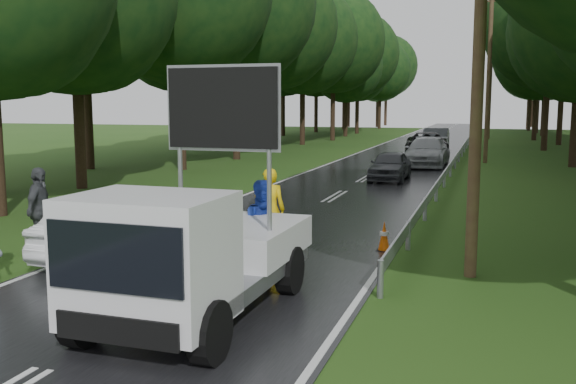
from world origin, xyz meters
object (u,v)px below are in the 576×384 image
at_px(queue_car_third, 427,145).
at_px(queue_car_fourth, 435,140).
at_px(work_truck, 191,254).
at_px(barrier, 185,225).
at_px(police_sedan, 112,229).
at_px(officer, 270,210).
at_px(queue_car_first, 390,166).
at_px(queue_car_second, 427,152).
at_px(civilian, 265,230).

height_order(queue_car_third, queue_car_fourth, queue_car_fourth).
relative_size(work_truck, barrier, 1.79).
relative_size(police_sedan, queue_car_third, 0.71).
bearing_deg(officer, barrier, 45.84).
bearing_deg(police_sedan, queue_car_first, -99.70).
height_order(barrier, officer, officer).
distance_m(barrier, queue_car_third, 29.93).
xyz_separation_m(police_sedan, queue_car_second, (4.68, 23.70, 0.12)).
relative_size(officer, queue_car_first, 0.50).
relative_size(queue_car_first, queue_car_third, 0.69).
xyz_separation_m(officer, queue_car_third, (0.98, 27.90, -0.19)).
bearing_deg(queue_car_fourth, queue_car_first, -91.92).
relative_size(barrier, queue_car_fourth, 0.58).
height_order(work_truck, queue_car_second, work_truck).
height_order(police_sedan, work_truck, work_truck).
relative_size(police_sedan, officer, 2.07).
xyz_separation_m(police_sedan, officer, (3.14, 1.80, 0.32)).
bearing_deg(queue_car_first, civilian, -89.25).
relative_size(work_truck, officer, 2.61).
relative_size(work_truck, civilian, 2.61).
height_order(police_sedan, barrier, police_sedan).
bearing_deg(police_sedan, queue_car_fourth, -93.66).
bearing_deg(work_truck, queue_car_fourth, 90.03).
height_order(work_truck, civilian, work_truck).
xyz_separation_m(barrier, civilian, (1.96, -0.36, 0.09)).
height_order(civilian, queue_car_first, civilian).
xyz_separation_m(officer, queue_car_first, (0.60, 14.81, -0.32)).
bearing_deg(queue_car_first, queue_car_second, 82.83).
height_order(barrier, queue_car_fourth, queue_car_fourth).
height_order(civilian, queue_car_second, civilian).
height_order(work_truck, officer, work_truck).
relative_size(civilian, queue_car_second, 0.36).
xyz_separation_m(police_sedan, work_truck, (3.60, -3.33, 0.44)).
xyz_separation_m(work_truck, barrier, (-1.71, 3.18, -0.21)).
bearing_deg(queue_car_third, officer, -97.84).
height_order(barrier, civilian, civilian).
bearing_deg(queue_car_second, civilian, -90.61).
bearing_deg(police_sedan, barrier, 178.62).
bearing_deg(work_truck, queue_car_second, 88.56).
distance_m(police_sedan, civilian, 3.89).
relative_size(civilian, queue_car_third, 0.34).
height_order(police_sedan, queue_car_third, queue_car_third).
distance_m(officer, queue_car_third, 27.92).
bearing_deg(work_truck, queue_car_third, 89.97).
height_order(work_truck, barrier, work_truck).
height_order(work_truck, queue_car_first, work_truck).
relative_size(queue_car_first, queue_car_fourth, 0.79).
distance_m(barrier, queue_car_first, 16.85).
distance_m(queue_car_second, queue_car_fourth, 12.01).
xyz_separation_m(work_truck, queue_car_fourth, (0.57, 39.03, -0.29)).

